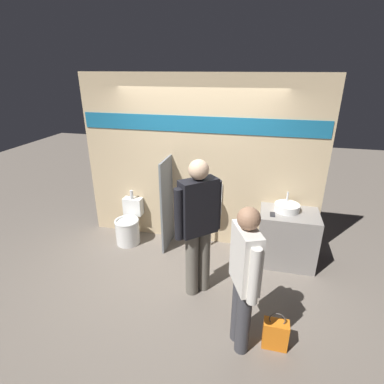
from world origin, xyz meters
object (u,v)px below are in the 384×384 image
cell_phone (272,214)px  shopping_bag (275,334)px  sink_basin (287,207)px  person_in_vest (198,224)px  urinal_near_counter (211,205)px  person_with_lanyard (244,275)px  toilet (129,226)px

cell_phone → shopping_bag: (0.09, -1.49, -0.66)m
sink_basin → person_in_vest: 1.49m
cell_phone → person_in_vest: size_ratio=0.08×
cell_phone → urinal_near_counter: urinal_near_counter is taller
urinal_near_counter → person_with_lanyard: bearing=-70.3°
toilet → shopping_bag: (2.39, -1.58, -0.12)m
sink_basin → person_in_vest: bearing=-137.7°
toilet → cell_phone: bearing=-2.3°
person_with_lanyard → toilet: bearing=27.7°
urinal_near_counter → person_in_vest: person_in_vest is taller
toilet → person_in_vest: (1.40, -0.92, 0.72)m
urinal_near_counter → toilet: size_ratio=1.32×
urinal_near_counter → person_with_lanyard: size_ratio=0.69×
toilet → person_in_vest: person_in_vest is taller
cell_phone → toilet: (-2.30, 0.09, -0.54)m
sink_basin → cell_phone: size_ratio=2.57×
cell_phone → urinal_near_counter: (-0.94, 0.30, -0.09)m
sink_basin → toilet: size_ratio=0.42×
person_with_lanyard → shopping_bag: (0.37, 0.05, -0.73)m
sink_basin → toilet: (-2.50, -0.09, -0.59)m
shopping_bag → toilet: bearing=146.4°
urinal_near_counter → shopping_bag: urinal_near_counter is taller
urinal_near_counter → shopping_bag: size_ratio=2.49×
cell_phone → person_with_lanyard: person_with_lanyard is taller
cell_phone → toilet: bearing=177.7°
urinal_near_counter → shopping_bag: (1.03, -1.79, -0.57)m
sink_basin → shopping_bag: bearing=-93.9°
cell_phone → person_in_vest: (-0.90, -0.82, 0.17)m
person_in_vest → person_with_lanyard: (0.62, -0.72, -0.10)m
toilet → shopping_bag: toilet is taller
sink_basin → cell_phone: 0.27m
shopping_bag → person_in_vest: bearing=145.9°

